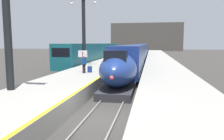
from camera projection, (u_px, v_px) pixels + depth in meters
name	position (u px, v px, depth m)	size (l,w,h in m)	color
ground_plane	(101.00, 120.00, 11.02)	(260.00, 260.00, 0.00)	#33302D
platform_left	(111.00, 64.00, 35.85)	(4.80, 110.00, 1.05)	gray
platform_right	(161.00, 64.00, 34.44)	(4.80, 110.00, 1.05)	gray
platform_left_safety_stripe	(124.00, 61.00, 35.39)	(0.20, 107.80, 0.01)	yellow
rail_main_left	(132.00, 65.00, 38.02)	(0.08, 110.00, 0.12)	slate
rail_main_right	(141.00, 65.00, 37.76)	(0.08, 110.00, 0.12)	slate
rail_secondary_left	(87.00, 64.00, 39.43)	(0.08, 110.00, 0.12)	slate
rail_secondary_right	(95.00, 64.00, 39.16)	(0.08, 110.00, 0.12)	slate
highspeed_train_main	(140.00, 52.00, 49.65)	(2.92, 74.95, 3.60)	navy
regional_train_adjacent	(97.00, 52.00, 43.58)	(2.85, 36.60, 3.80)	#145660
station_column_mid	(84.00, 24.00, 27.14)	(4.00, 0.68, 8.65)	black
passenger_near_edge	(84.00, 63.00, 20.40)	(0.38, 0.50, 1.69)	#23232D
passenger_mid_platform	(113.00, 58.00, 27.35)	(0.39, 0.50, 1.69)	#23232D
rolling_suitcase	(90.00, 69.00, 20.99)	(0.40, 0.22, 0.98)	navy
departure_info_board	(83.00, 57.00, 20.85)	(0.90, 0.10, 2.12)	maroon
terminus_back_wall	(146.00, 37.00, 109.84)	(36.00, 2.00, 14.00)	#4C4742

